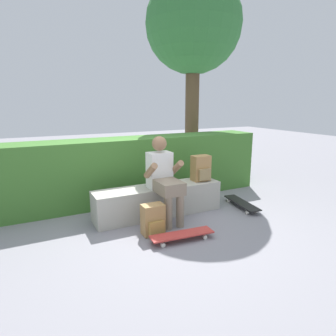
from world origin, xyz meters
TOP-DOWN VIEW (x-y plane):
  - ground_plane at (0.00, 0.00)m, footprint 24.00×24.00m
  - bench_main at (0.00, 0.39)m, footprint 1.94×0.43m
  - person_skater at (-0.01, 0.18)m, footprint 0.49×0.62m
  - skateboard_near_person at (-0.10, -0.51)m, footprint 0.81×0.27m
  - skateboard_beside_bench at (1.32, 0.07)m, footprint 0.31×0.82m
  - backpack_on_bench at (0.73, 0.38)m, footprint 0.28×0.23m
  - backpack_on_ground at (-0.35, -0.19)m, footprint 0.28×0.23m
  - hedge_row at (-0.08, 1.26)m, footprint 4.72×0.62m
  - tree_behind_bench at (1.62, 2.15)m, footprint 1.97×1.97m

SIDE VIEW (x-z plane):
  - ground_plane at x=0.00m, z-range 0.00..0.00m
  - skateboard_near_person at x=-0.10m, z-range 0.03..0.12m
  - skateboard_beside_bench at x=1.32m, z-range 0.03..0.12m
  - backpack_on_ground at x=-0.35m, z-range -0.01..0.39m
  - bench_main at x=0.00m, z-range 0.00..0.45m
  - hedge_row at x=-0.08m, z-range 0.00..1.08m
  - backpack_on_bench at x=0.73m, z-range 0.44..0.84m
  - person_skater at x=-0.01m, z-range 0.05..1.25m
  - tree_behind_bench at x=1.62m, z-range 1.05..5.24m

